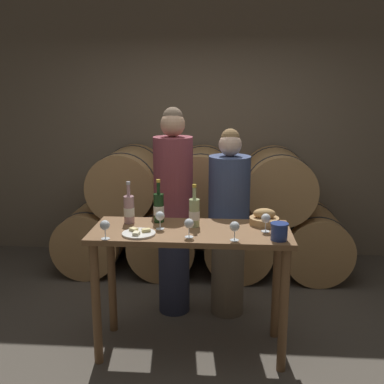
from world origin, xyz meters
name	(u,v)px	position (x,y,z in m)	size (l,w,h in m)	color
ground_plane	(191,348)	(0.00, 0.00, 0.00)	(10.00, 10.00, 0.00)	#564F44
stone_wall_back	(205,118)	(0.00, 2.15, 1.60)	(10.00, 0.12, 3.20)	#7F705B
barrel_stack	(202,215)	(0.00, 1.57, 0.61)	(3.07, 0.92, 1.32)	tan
tasting_table	(191,252)	(0.00, 0.00, 0.78)	(1.43, 0.57, 0.95)	brown
person_left	(174,211)	(-0.19, 0.60, 0.92)	(0.33, 0.33, 1.79)	#2D334C
person_right	(229,223)	(0.28, 0.60, 0.82)	(0.35, 0.35, 1.62)	#756651
wine_bottle_red	(159,208)	(-0.26, 0.17, 1.07)	(0.08, 0.08, 0.33)	#193819
wine_bottle_white	(194,212)	(0.02, 0.08, 1.06)	(0.08, 0.08, 0.32)	#ADBC7F
wine_bottle_rose	(129,209)	(-0.47, 0.13, 1.06)	(0.08, 0.08, 0.32)	#BC8E93
blue_crock	(279,231)	(0.60, -0.18, 1.02)	(0.12, 0.12, 0.12)	navy
bread_basket	(264,219)	(0.53, 0.16, 1.00)	(0.22, 0.22, 0.12)	tan
cheese_plate	(139,233)	(-0.35, -0.14, 0.96)	(0.23, 0.23, 0.04)	white
wine_glass_far_left	(105,226)	(-0.56, -0.25, 1.05)	(0.07, 0.07, 0.13)	white
wine_glass_left	(160,217)	(-0.22, -0.01, 1.05)	(0.07, 0.07, 0.13)	white
wine_glass_center	(189,224)	(0.00, -0.17, 1.05)	(0.07, 0.07, 0.13)	white
wine_glass_right	(235,227)	(0.31, -0.21, 1.05)	(0.07, 0.07, 0.13)	white
wine_glass_far_right	(266,219)	(0.53, -0.01, 1.05)	(0.07, 0.07, 0.13)	white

